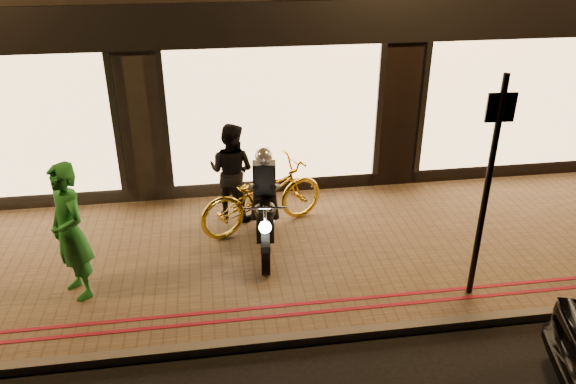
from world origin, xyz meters
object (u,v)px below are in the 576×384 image
object	(u,v)px
sign_post	(488,180)
person_green	(70,232)
motorcycle	(265,211)
bicycle_gold	(262,196)

from	to	relation	value
sign_post	person_green	bearing A→B (deg)	171.46
person_green	sign_post	bearing A→B (deg)	45.11
motorcycle	bicycle_gold	xyz separation A→B (m)	(0.03, 0.61, -0.05)
motorcycle	sign_post	world-z (taller)	sign_post
bicycle_gold	person_green	bearing A→B (deg)	96.54
sign_post	bicycle_gold	xyz separation A→B (m)	(-2.57, 2.19, -1.11)
motorcycle	bicycle_gold	bearing A→B (deg)	93.51
sign_post	bicycle_gold	bearing A→B (deg)	139.56
sign_post	person_green	distance (m)	5.31
motorcycle	person_green	size ratio (longest dim) A/B	1.03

